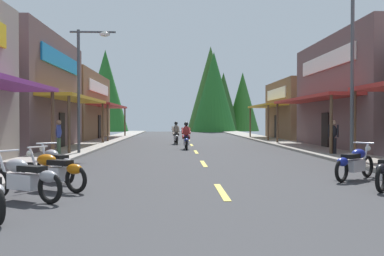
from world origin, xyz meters
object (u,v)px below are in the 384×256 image
at_px(rider_cruising_trailing, 176,135).
at_px(pedestrian_browsing, 333,135).
at_px(motorcycle_parked_left_1, 25,177).
at_px(streetlamp_left, 86,73).
at_px(motorcycle_parked_left_3, 55,163).
at_px(motorcycle_parked_left_2, 53,170).
at_px(motorcycle_parked_right_3, 355,162).
at_px(rider_cruising_lead, 186,138).
at_px(pedestrian_by_shop, 59,135).
at_px(streetlamp_right, 344,51).

height_order(rider_cruising_trailing, pedestrian_browsing, pedestrian_browsing).
bearing_deg(motorcycle_parked_left_1, streetlamp_left, -54.12).
relative_size(streetlamp_left, motorcycle_parked_left_3, 3.54).
height_order(motorcycle_parked_left_1, rider_cruising_trailing, rider_cruising_trailing).
xyz_separation_m(motorcycle_parked_left_2, rider_cruising_trailing, (2.93, 19.89, 0.17)).
relative_size(motorcycle_parked_right_3, rider_cruising_lead, 0.79).
relative_size(motorcycle_parked_right_3, pedestrian_browsing, 1.01).
distance_m(streetlamp_left, motorcycle_parked_right_3, 13.40).
bearing_deg(pedestrian_by_shop, rider_cruising_trailing, 60.17).
xyz_separation_m(rider_cruising_trailing, pedestrian_by_shop, (-5.38, -10.04, 0.32)).
distance_m(streetlamp_right, motorcycle_parked_left_3, 11.36).
xyz_separation_m(streetlamp_left, motorcycle_parked_left_2, (1.37, -10.63, -3.42)).
relative_size(rider_cruising_trailing, pedestrian_browsing, 1.28).
height_order(motorcycle_parked_right_3, pedestrian_by_shop, pedestrian_by_shop).
relative_size(streetlamp_right, motorcycle_parked_right_3, 3.96).
distance_m(motorcycle_parked_left_2, pedestrian_browsing, 13.97).
bearing_deg(pedestrian_by_shop, motorcycle_parked_left_1, -80.34).
distance_m(motorcycle_parked_left_2, pedestrian_by_shop, 10.16).
bearing_deg(streetlamp_left, pedestrian_browsing, -5.30).
bearing_deg(rider_cruising_lead, rider_cruising_trailing, 5.35).
bearing_deg(streetlamp_right, motorcycle_parked_right_3, -107.68).
distance_m(rider_cruising_lead, pedestrian_by_shop, 7.64).
xyz_separation_m(streetlamp_right, rider_cruising_lead, (-5.82, 8.54, -3.66)).
distance_m(streetlamp_left, motorcycle_parked_left_2, 11.25).
bearing_deg(rider_cruising_trailing, pedestrian_by_shop, 146.87).
relative_size(motorcycle_parked_left_2, rider_cruising_trailing, 0.88).
bearing_deg(pedestrian_browsing, rider_cruising_trailing, 91.63).
height_order(motorcycle_parked_right_3, pedestrian_browsing, pedestrian_browsing).
bearing_deg(rider_cruising_lead, motorcycle_parked_right_3, -162.31).
distance_m(streetlamp_left, rider_cruising_trailing, 10.72).
height_order(streetlamp_left, rider_cruising_lead, streetlamp_left).
height_order(motorcycle_parked_left_2, rider_cruising_lead, rider_cruising_lead).
bearing_deg(rider_cruising_lead, motorcycle_parked_left_2, 165.66).
xyz_separation_m(streetlamp_left, streetlamp_right, (10.70, -4.55, 0.40)).
xyz_separation_m(motorcycle_parked_left_3, pedestrian_by_shop, (-2.07, 8.24, 0.48)).
bearing_deg(streetlamp_left, pedestrian_by_shop, -144.35).
height_order(motorcycle_parked_left_1, pedestrian_by_shop, pedestrian_by_shop).
relative_size(motorcycle_parked_right_3, motorcycle_parked_left_1, 0.89).
distance_m(rider_cruising_lead, rider_cruising_trailing, 5.31).
bearing_deg(motorcycle_parked_right_3, pedestrian_by_shop, 100.48).
bearing_deg(motorcycle_parked_right_3, motorcycle_parked_left_2, 150.37).
relative_size(streetlamp_right, motorcycle_parked_left_3, 3.97).
bearing_deg(streetlamp_left, motorcycle_parked_left_3, -83.79).
xyz_separation_m(rider_cruising_lead, pedestrian_by_shop, (-5.96, -4.77, 0.32)).
distance_m(streetlamp_right, motorcycle_parked_right_3, 6.09).
relative_size(motorcycle_parked_left_1, pedestrian_by_shop, 1.13).
distance_m(streetlamp_left, motorcycle_parked_left_3, 9.70).
bearing_deg(motorcycle_parked_right_3, streetlamp_left, 94.78).
height_order(streetlamp_right, motorcycle_parked_right_3, streetlamp_right).
bearing_deg(pedestrian_by_shop, streetlamp_right, -19.37).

